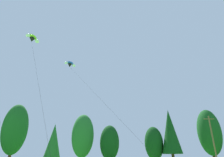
% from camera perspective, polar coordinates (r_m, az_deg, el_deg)
% --- Properties ---
extents(treeline_tree_c, '(6.00, 6.00, 15.55)m').
position_cam_1_polar(treeline_tree_c, '(54.07, -27.10, -13.29)').
color(treeline_tree_c, '#472D19').
rests_on(treeline_tree_c, ground_plane).
extents(treeline_tree_d, '(4.02, 4.02, 10.99)m').
position_cam_1_polar(treeline_tree_d, '(52.82, -17.15, -17.35)').
color(treeline_tree_d, '#472D19').
rests_on(treeline_tree_d, ground_plane).
extents(treeline_tree_e, '(5.24, 5.24, 12.74)m').
position_cam_1_polar(treeline_tree_e, '(48.02, -8.77, -16.58)').
color(treeline_tree_e, '#472D19').
rests_on(treeline_tree_e, ground_plane).
extents(treeline_tree_f, '(4.53, 4.53, 10.11)m').
position_cam_1_polar(treeline_tree_f, '(47.31, -0.74, -18.67)').
color(treeline_tree_f, '#472D19').
rests_on(treeline_tree_f, ground_plane).
extents(treeline_tree_g, '(4.55, 4.55, 10.19)m').
position_cam_1_polar(treeline_tree_g, '(51.04, 12.46, -18.45)').
color(treeline_tree_g, '#472D19').
rests_on(treeline_tree_g, ground_plane).
extents(treeline_tree_h, '(4.70, 4.70, 14.11)m').
position_cam_1_polar(treeline_tree_h, '(50.37, 17.04, -14.87)').
color(treeline_tree_h, '#472D19').
rests_on(treeline_tree_h, ground_plane).
extents(treeline_tree_i, '(5.85, 5.85, 15.01)m').
position_cam_1_polar(treeline_tree_i, '(57.87, 27.16, -14.11)').
color(treeline_tree_i, '#472D19').
rests_on(treeline_tree_i, ground_plane).
extents(utility_pole, '(2.20, 0.26, 11.00)m').
position_cam_1_polar(utility_pole, '(45.68, 28.17, -16.38)').
color(utility_pole, brown).
rests_on(utility_pole, ground_plane).
extents(parafoil_kite_high_lime_white, '(7.57, 8.03, 16.89)m').
position_cam_1_polar(parafoil_kite_high_lime_white, '(29.19, -22.77, 11.02)').
color(parafoil_kite_high_lime_white, '#93D633').
extents(parafoil_kite_mid_blue_white, '(13.06, 15.41, 17.44)m').
position_cam_1_polar(parafoil_kite_mid_blue_white, '(34.71, -12.46, 4.18)').
color(parafoil_kite_mid_blue_white, blue).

